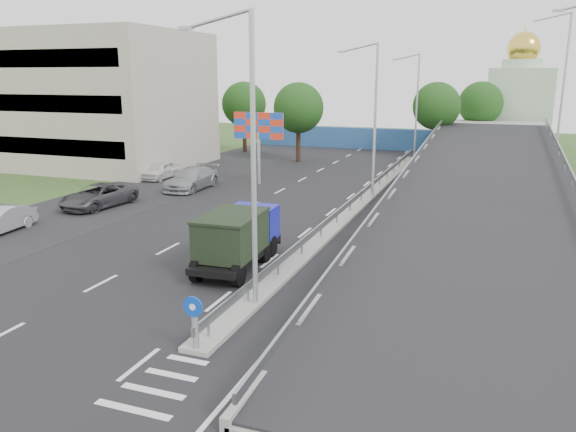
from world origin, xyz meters
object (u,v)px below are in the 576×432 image
at_px(lamp_post_far, 415,100).
at_px(parked_car_e, 161,170).
at_px(billboard, 258,130).
at_px(parked_car_d, 192,179).
at_px(church, 519,101).
at_px(parked_car_c, 99,196).
at_px(sign_bollard, 195,322).
at_px(lamp_post_mid, 373,112).
at_px(dump_truck, 238,236).
at_px(lamp_post_near, 248,147).

relative_size(lamp_post_far, parked_car_e, 2.45).
bearing_deg(billboard, parked_car_d, -137.53).
bearing_deg(church, parked_car_c, -120.80).
bearing_deg(billboard, parked_car_e, -175.73).
bearing_deg(sign_bollard, parked_car_d, 120.03).
bearing_deg(lamp_post_mid, church, 73.78).
bearing_deg(church, lamp_post_far, -125.24).
height_order(dump_truck, parked_car_e, dump_truck).
relative_size(dump_truck, parked_car_c, 1.11).
bearing_deg(dump_truck, parked_car_e, 127.95).
relative_size(sign_bollard, lamp_post_near, 0.17).
xyz_separation_m(lamp_post_far, church, (9.89, 14.00, -0.50)).
distance_m(church, parked_car_e, 42.87).
height_order(lamp_post_far, parked_car_c, lamp_post_far).
bearing_deg(sign_bollard, billboard, 109.21).
distance_m(sign_bollard, dump_truck, 8.04).
bearing_deg(parked_car_e, church, 48.66).
distance_m(lamp_post_mid, dump_truck, 16.86).
height_order(lamp_post_near, lamp_post_far, same).
distance_m(billboard, parked_car_e, 9.14).
xyz_separation_m(lamp_post_near, parked_car_d, (-12.98, 18.45, -5.00)).
height_order(lamp_post_near, parked_car_e, lamp_post_near).
relative_size(church, parked_car_e, 3.35).
xyz_separation_m(lamp_post_far, billboard, (-9.11, -18.00, -1.62)).
bearing_deg(lamp_post_near, parked_car_d, 125.13).
xyz_separation_m(church, parked_car_c, (-25.49, -42.77, -4.57)).
height_order(billboard, parked_car_c, billboard).
xyz_separation_m(lamp_post_near, lamp_post_far, (0.00, 40.00, 0.00)).
xyz_separation_m(lamp_post_mid, lamp_post_far, (0.00, 20.00, 0.00)).
distance_m(parked_car_d, parked_car_e, 5.41).
bearing_deg(parked_car_e, sign_bollard, -56.62).
xyz_separation_m(sign_bollard, parked_car_e, (-17.43, 25.20, -0.33)).
relative_size(sign_bollard, billboard, 0.30).
bearing_deg(lamp_post_mid, parked_car_e, 175.53).
bearing_deg(parked_car_d, church, 56.93).
relative_size(lamp_post_mid, parked_car_e, 2.45).
bearing_deg(church, sign_bollard, -99.81).
distance_m(sign_bollard, parked_car_c, 21.61).
xyz_separation_m(sign_bollard, parked_car_c, (-15.49, 15.06, -0.30)).
xyz_separation_m(lamp_post_near, parked_car_c, (-15.60, 11.23, -5.07)).
height_order(billboard, dump_truck, billboard).
distance_m(billboard, parked_car_d, 6.25).
height_order(sign_bollard, parked_car_d, sign_bollard).
xyz_separation_m(lamp_post_far, parked_car_d, (-12.98, -21.55, -5.00)).
height_order(lamp_post_far, church, church).
height_order(lamp_post_near, church, church).
height_order(sign_bollard, dump_truck, dump_truck).
relative_size(parked_car_c, parked_car_d, 0.96).
relative_size(lamp_post_near, parked_car_e, 2.45).
distance_m(lamp_post_near, church, 54.90).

